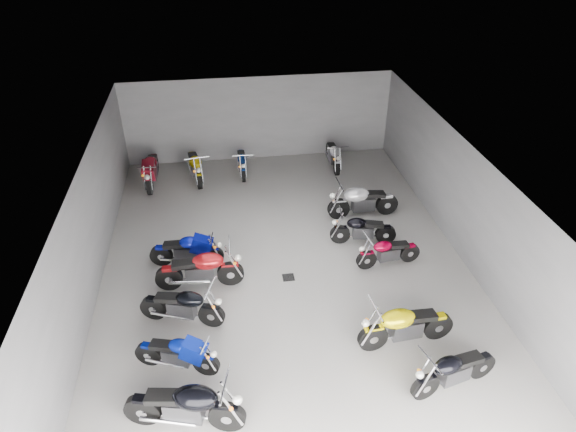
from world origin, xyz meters
The scene contains 20 objects.
ground centered at (0.00, 0.00, 0.00)m, with size 14.00×14.00×0.00m, color #9E9B96.
wall_back centered at (0.00, 7.00, 1.60)m, with size 10.00×0.10×3.20m, color slate.
wall_left centered at (-5.00, 0.00, 1.60)m, with size 0.10×14.00×3.20m, color slate.
wall_right centered at (5.00, 0.00, 1.60)m, with size 0.10×14.00×3.20m, color slate.
ceiling centered at (0.00, 0.00, 3.22)m, with size 10.00×14.00×0.04m, color black.
drain_grate centered at (0.00, -0.50, 0.01)m, with size 0.32×0.32×0.01m, color black.
motorcycle_left_a centered at (-2.61, -4.70, 0.57)m, with size 2.35×0.74×1.05m.
motorcycle_left_b centered at (-2.82, -3.24, 0.46)m, with size 1.85×0.80×0.85m.
motorcycle_left_c centered at (-2.74, -1.78, 0.51)m, with size 2.04×0.81×0.93m.
motorcycle_left_d centered at (-2.31, -0.51, 0.55)m, with size 2.30×0.46×1.01m.
motorcycle_left_e centered at (-2.67, 0.47, 0.49)m, with size 2.04×0.52×0.90m.
motorcycle_right_a centered at (2.85, -4.57, 0.50)m, with size 2.04×0.65×0.91m.
motorcycle_right_b centered at (2.27, -3.24, 0.55)m, with size 2.30×0.50×1.01m.
motorcycle_right_d centered at (2.80, -0.34, 0.45)m, with size 1.87×0.42×0.82m.
motorcycle_right_e centered at (2.39, 0.80, 0.47)m, with size 1.94×0.47×0.85m.
motorcycle_right_f centered at (2.78, 2.23, 0.55)m, with size 2.30×0.46×1.01m.
motorcycle_back_a centered at (-4.00, 5.44, 0.55)m, with size 0.47×2.29×1.01m.
motorcycle_back_b centered at (-2.47, 5.54, 0.53)m, with size 0.56×2.18×0.96m.
motorcycle_back_c centered at (-0.79, 5.73, 0.46)m, with size 0.37×1.91×0.84m.
motorcycle_back_e centered at (2.64, 5.78, 0.49)m, with size 0.40×2.03×0.89m.
Camera 1 is at (-1.60, -11.19, 8.89)m, focal length 32.00 mm.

